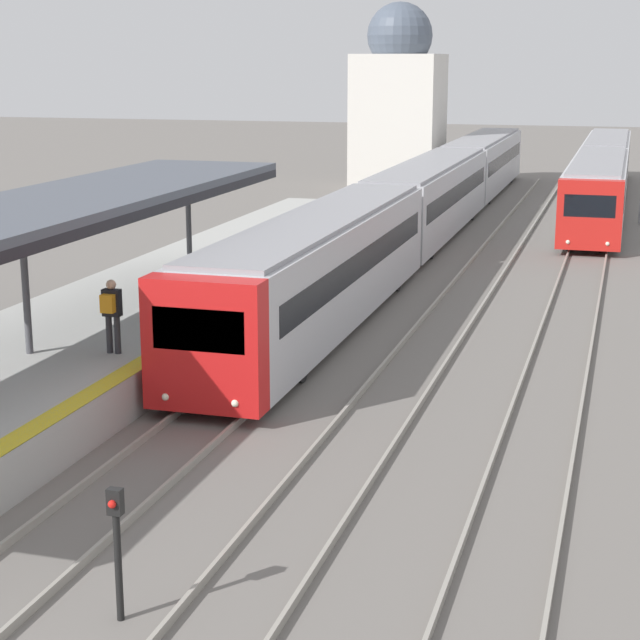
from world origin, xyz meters
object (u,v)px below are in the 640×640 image
at_px(train_near, 428,196).
at_px(train_far, 602,173).
at_px(person_on_platform, 111,310).
at_px(signal_post_near, 117,540).

xyz_separation_m(train_near, train_far, (6.74, 12.64, -0.06)).
bearing_deg(train_far, person_on_platform, -104.39).
bearing_deg(train_far, signal_post_near, -96.01).
distance_m(train_near, train_far, 14.32).
height_order(person_on_platform, train_far, train_far).
height_order(train_far, signal_post_near, train_far).
relative_size(train_far, signal_post_near, 16.64).
height_order(train_near, train_far, train_near).
relative_size(train_near, train_far, 1.61).
distance_m(train_far, signal_post_near, 45.67).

